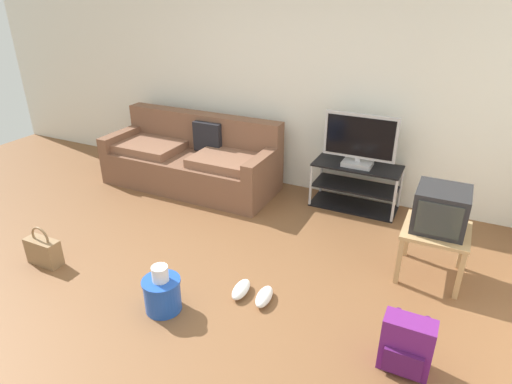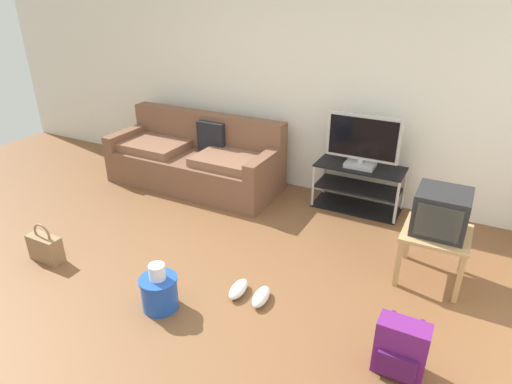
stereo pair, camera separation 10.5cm
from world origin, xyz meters
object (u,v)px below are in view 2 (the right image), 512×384
(handbag, at_px, (45,247))
(flat_tv, at_px, (363,142))
(cleaning_bucket, at_px, (159,290))
(sneakers_pair, at_px, (250,293))
(side_table, at_px, (436,239))
(tv_stand, at_px, (358,187))
(crt_tv, at_px, (441,212))
(backpack, at_px, (401,349))
(couch, at_px, (196,160))

(handbag, bearing_deg, flat_tv, 46.12)
(cleaning_bucket, bearing_deg, sneakers_pair, 37.02)
(side_table, height_order, cleaning_bucket, side_table)
(handbag, relative_size, sneakers_pair, 1.09)
(tv_stand, xyz_separation_m, sneakers_pair, (-0.32, -1.92, -0.21))
(side_table, xyz_separation_m, sneakers_pair, (-1.22, -0.94, -0.34))
(side_table, relative_size, cleaning_bucket, 1.33)
(crt_tv, distance_m, handbag, 3.42)
(tv_stand, bearing_deg, cleaning_bucket, -110.46)
(crt_tv, height_order, cleaning_bucket, crt_tv)
(flat_tv, bearing_deg, backpack, -67.24)
(side_table, height_order, crt_tv, crt_tv)
(couch, xyz_separation_m, sneakers_pair, (1.63, -1.64, -0.27))
(crt_tv, height_order, sneakers_pair, crt_tv)
(side_table, height_order, sneakers_pair, side_table)
(couch, xyz_separation_m, crt_tv, (2.86, -0.69, 0.32))
(flat_tv, bearing_deg, couch, -172.63)
(side_table, relative_size, sneakers_pair, 1.52)
(sneakers_pair, bearing_deg, crt_tv, 37.92)
(side_table, bearing_deg, flat_tv, 133.48)
(backpack, xyz_separation_m, cleaning_bucket, (-1.75, -0.22, -0.03))
(side_table, height_order, handbag, side_table)
(flat_tv, height_order, backpack, flat_tv)
(cleaning_bucket, xyz_separation_m, sneakers_pair, (0.56, 0.42, -0.11))
(crt_tv, height_order, handbag, crt_tv)
(tv_stand, relative_size, cleaning_bucket, 2.40)
(backpack, distance_m, cleaning_bucket, 1.77)
(couch, bearing_deg, flat_tv, 7.37)
(backpack, xyz_separation_m, sneakers_pair, (-1.20, 0.20, -0.15))
(flat_tv, bearing_deg, side_table, -46.52)
(tv_stand, distance_m, sneakers_pair, 1.95)
(tv_stand, height_order, cleaning_bucket, tv_stand)
(tv_stand, bearing_deg, sneakers_pair, -99.35)
(tv_stand, bearing_deg, backpack, -67.46)
(crt_tv, distance_m, cleaning_bucket, 2.30)
(handbag, distance_m, cleaning_bucket, 1.32)
(side_table, xyz_separation_m, handbag, (-3.10, -1.32, -0.25))
(tv_stand, relative_size, flat_tv, 1.22)
(couch, relative_size, backpack, 5.37)
(sneakers_pair, bearing_deg, flat_tv, 80.54)
(couch, height_order, sneakers_pair, couch)
(flat_tv, height_order, sneakers_pair, flat_tv)
(couch, bearing_deg, crt_tv, -13.56)
(flat_tv, relative_size, crt_tv, 1.85)
(backpack, distance_m, handbag, 3.08)
(couch, distance_m, sneakers_pair, 2.33)
(couch, distance_m, backpack, 3.38)
(backpack, bearing_deg, handbag, -168.60)
(flat_tv, xyz_separation_m, backpack, (0.88, -2.10, -0.59))
(couch, bearing_deg, side_table, -13.86)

